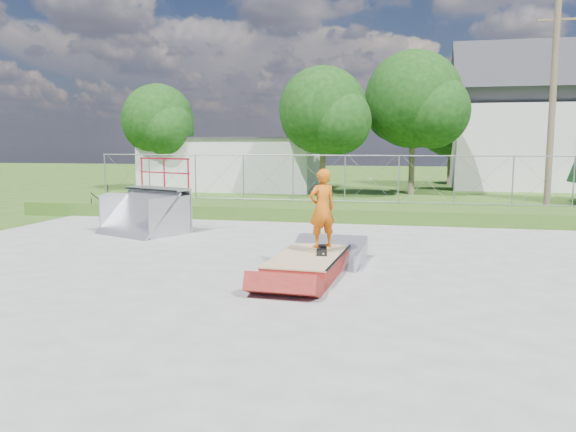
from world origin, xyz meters
name	(u,v)px	position (x,y,z in m)	size (l,w,h in m)	color
ground	(285,280)	(0.00, 0.00, 0.00)	(120.00, 120.00, 0.00)	#2E5017
concrete_pad	(285,279)	(0.00, 0.00, 0.02)	(20.00, 16.00, 0.04)	gray
grass_berm	(341,212)	(0.00, 9.50, 0.25)	(24.00, 3.00, 0.50)	#2E5017
grind_box	(308,265)	(0.37, 0.60, 0.20)	(1.47, 2.80, 0.41)	maroon
quarter_pipe	(142,197)	(-5.44, 4.70, 1.14)	(2.28, 1.93, 2.28)	#ACAFB5
flat_bank_ramp	(326,253)	(0.58, 1.66, 0.25)	(1.66, 1.77, 0.51)	#ACAFB5
skateboard	(322,251)	(0.59, 0.93, 0.45)	(0.22, 0.80, 0.02)	black
skater	(322,212)	(0.59, 0.93, 1.28)	(0.61, 0.40, 1.67)	#C9580E
concrete_stairs	(117,205)	(-8.50, 8.70, 0.40)	(1.50, 1.60, 0.80)	gray
chain_link_fence	(345,179)	(0.00, 10.50, 1.40)	(20.00, 0.06, 1.80)	gray
utility_building_flat	(235,164)	(-8.00, 22.00, 1.50)	(10.00, 6.00, 3.00)	#B8B8B4
gable_house	(522,125)	(9.00, 26.00, 3.84)	(8.40, 6.08, 8.94)	#B8B8B4
utility_pole	(552,109)	(7.50, 12.00, 4.00)	(0.24, 0.24, 8.00)	brown
tree_left_near	(327,113)	(-1.75, 17.83, 4.24)	(4.76, 4.48, 6.65)	brown
tree_center	(419,103)	(2.78, 19.81, 4.85)	(5.44, 5.12, 7.60)	brown
tree_left_far	(161,123)	(-11.77, 19.85, 3.94)	(4.42, 4.16, 6.18)	brown
tree_back_mid	(455,130)	(5.21, 27.86, 3.63)	(4.08, 3.84, 5.70)	brown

